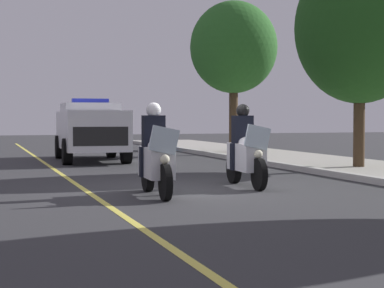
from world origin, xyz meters
name	(u,v)px	position (x,y,z in m)	size (l,w,h in m)	color
ground_plane	(195,189)	(0.00, 0.00, 0.00)	(80.00, 80.00, 0.00)	#333335
curb_strip	(369,179)	(0.00, 4.05, 0.07)	(48.00, 0.24, 0.15)	#B7B5AD
lane_stripe_center	(89,193)	(0.00, -2.13, 0.00)	(48.00, 0.12, 0.01)	#E0D14C
police_motorcycle_lead_left	(156,158)	(0.83, -1.04, 0.70)	(2.14, 0.59, 1.72)	black
police_motorcycle_lead_right	(246,153)	(-0.09, 1.14, 0.70)	(2.14, 0.59, 1.72)	black
police_suv	(91,129)	(-8.98, -0.59, 1.07)	(4.99, 2.26, 2.05)	silver
cyclist_background	(157,131)	(-14.42, 3.18, 0.84)	(1.76, 0.33, 1.69)	black
tree_mid_block	(360,28)	(-2.95, 5.69, 3.84)	(3.52, 3.52, 5.80)	#42301E
tree_far_back	(234,48)	(-11.03, 5.29, 4.11)	(3.36, 3.36, 5.80)	#42301E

